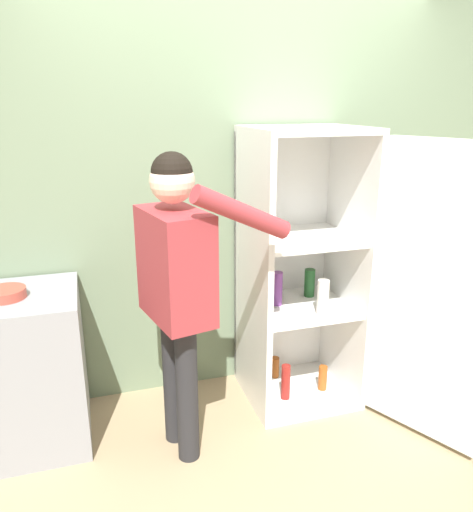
{
  "coord_description": "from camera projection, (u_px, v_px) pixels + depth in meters",
  "views": [
    {
      "loc": [
        -0.95,
        -2.05,
        1.87
      ],
      "look_at": [
        -0.13,
        0.62,
        1.0
      ],
      "focal_mm": 35.0,
      "sensor_mm": 36.0,
      "label": 1
    }
  ],
  "objects": [
    {
      "name": "ground_plane",
      "position": [
        293.0,
        462.0,
        2.7
      ],
      "size": [
        12.0,
        12.0,
        0.0
      ],
      "primitive_type": "plane",
      "color": "tan"
    },
    {
      "name": "wall_back",
      "position": [
        239.0,
        197.0,
        3.21
      ],
      "size": [
        7.0,
        0.06,
        2.55
      ],
      "color": "gray",
      "rests_on": "ground_plane"
    },
    {
      "name": "refrigerator",
      "position": [
        325.0,
        274.0,
        3.04
      ],
      "size": [
        1.0,
        1.23,
        1.73
      ],
      "color": "white",
      "rests_on": "ground_plane"
    },
    {
      "name": "person",
      "position": [
        177.0,
        274.0,
        2.52
      ],
      "size": [
        0.73,
        0.59,
        1.64
      ],
      "color": "#262628",
      "rests_on": "ground_plane"
    },
    {
      "name": "counter",
      "position": [
        20.0,
        371.0,
        2.75
      ],
      "size": [
        0.69,
        0.61,
        0.89
      ],
      "color": "gray",
      "rests_on": "ground_plane"
    },
    {
      "name": "bowl",
      "position": [
        5.0,
        294.0,
        2.58
      ],
      "size": [
        0.21,
        0.21,
        0.05
      ],
      "color": "#B24738",
      "rests_on": "counter"
    }
  ]
}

